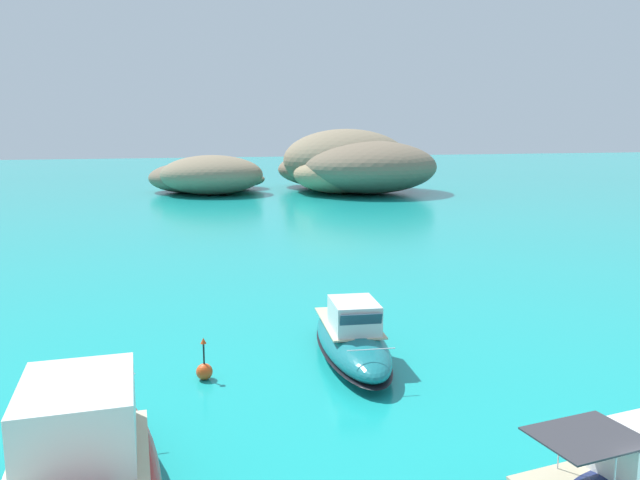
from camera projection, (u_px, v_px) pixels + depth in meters
islet_large at (350, 166)px, 88.19m from camera, size 28.28×35.21×8.72m
islet_small at (208, 176)px, 87.94m from camera, size 19.62×25.17×5.24m
motorboat_teal at (352, 338)px, 23.09m from camera, size 3.38×7.99×2.29m
channel_buoy at (204, 370)px, 21.16m from camera, size 0.56×0.56×1.48m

